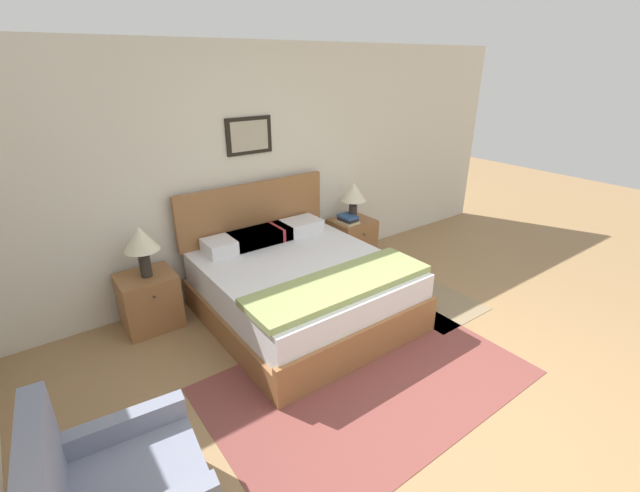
% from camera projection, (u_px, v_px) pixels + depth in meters
% --- Properties ---
extents(ground_plane, '(16.00, 16.00, 0.00)m').
position_uv_depth(ground_plane, '(477.00, 435.00, 2.99)').
color(ground_plane, '#99754C').
extents(wall_back, '(7.78, 0.09, 2.60)m').
position_uv_depth(wall_back, '(256.00, 170.00, 4.71)').
color(wall_back, silver).
rests_on(wall_back, ground_plane).
extents(area_rug_main, '(2.54, 1.63, 0.01)m').
position_uv_depth(area_rug_main, '(369.00, 380.00, 3.50)').
color(area_rug_main, brown).
rests_on(area_rug_main, ground_plane).
extents(area_rug_bedside, '(0.80, 1.56, 0.01)m').
position_uv_depth(area_rug_bedside, '(411.00, 290.00, 4.86)').
color(area_rug_bedside, '#897556').
rests_on(area_rug_bedside, ground_plane).
extents(bed, '(1.76, 1.93, 1.20)m').
position_uv_depth(bed, '(300.00, 286.00, 4.28)').
color(bed, '#936038').
rests_on(bed, ground_plane).
extents(nightstand_near_window, '(0.51, 0.47, 0.55)m').
position_uv_depth(nightstand_near_window, '(149.00, 301.00, 4.13)').
color(nightstand_near_window, '#936038').
rests_on(nightstand_near_window, ground_plane).
extents(nightstand_by_door, '(0.51, 0.47, 0.55)m').
position_uv_depth(nightstand_by_door, '(352.00, 240.00, 5.53)').
color(nightstand_by_door, '#936038').
rests_on(nightstand_by_door, ground_plane).
extents(table_lamp_near_window, '(0.32, 0.32, 0.50)m').
position_uv_depth(table_lamp_near_window, '(141.00, 241.00, 3.87)').
color(table_lamp_near_window, '#2D2823').
rests_on(table_lamp_near_window, nightstand_near_window).
extents(table_lamp_by_door, '(0.32, 0.32, 0.50)m').
position_uv_depth(table_lamp_by_door, '(353.00, 193.00, 5.25)').
color(table_lamp_by_door, '#2D2823').
rests_on(table_lamp_by_door, nightstand_by_door).
extents(book_thick_bottom, '(0.21, 0.26, 0.03)m').
position_uv_depth(book_thick_bottom, '(348.00, 222.00, 5.32)').
color(book_thick_bottom, beige).
rests_on(book_thick_bottom, nightstand_by_door).
extents(book_hardcover_middle, '(0.18, 0.24, 0.04)m').
position_uv_depth(book_hardcover_middle, '(348.00, 219.00, 5.30)').
color(book_hardcover_middle, '#232328').
rests_on(book_hardcover_middle, book_thick_bottom).
extents(book_novel_upper, '(0.17, 0.24, 0.03)m').
position_uv_depth(book_novel_upper, '(348.00, 216.00, 5.29)').
color(book_novel_upper, '#335693').
rests_on(book_novel_upper, book_hardcover_middle).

